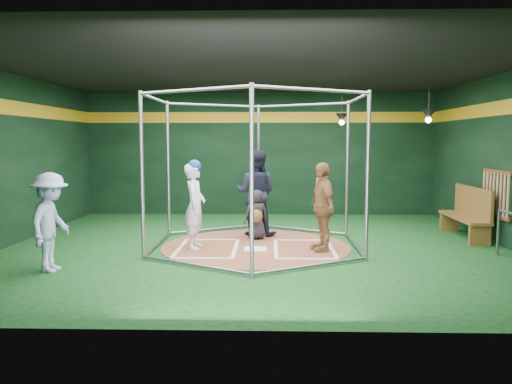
{
  "coord_description": "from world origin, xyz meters",
  "views": [
    {
      "loc": [
        0.28,
        -9.92,
        2.13
      ],
      "look_at": [
        0.0,
        0.1,
        1.1
      ],
      "focal_mm": 35.0,
      "sensor_mm": 36.0,
      "label": 1
    }
  ],
  "objects_px": {
    "batter_figure": "(195,204)",
    "umpire": "(256,193)",
    "visitor_leopard": "(322,207)",
    "dugout_bench": "(468,212)"
  },
  "relations": [
    {
      "from": "batter_figure",
      "to": "umpire",
      "type": "height_order",
      "value": "umpire"
    },
    {
      "from": "batter_figure",
      "to": "dugout_bench",
      "type": "xyz_separation_m",
      "value": [
        5.83,
        1.28,
        -0.31
      ]
    },
    {
      "from": "batter_figure",
      "to": "dugout_bench",
      "type": "relative_size",
      "value": 0.91
    },
    {
      "from": "visitor_leopard",
      "to": "dugout_bench",
      "type": "bearing_deg",
      "value": 98.32
    },
    {
      "from": "visitor_leopard",
      "to": "umpire",
      "type": "relative_size",
      "value": 0.89
    },
    {
      "from": "umpire",
      "to": "dugout_bench",
      "type": "relative_size",
      "value": 0.99
    },
    {
      "from": "batter_figure",
      "to": "dugout_bench",
      "type": "height_order",
      "value": "batter_figure"
    },
    {
      "from": "batter_figure",
      "to": "visitor_leopard",
      "type": "bearing_deg",
      "value": -3.23
    },
    {
      "from": "umpire",
      "to": "dugout_bench",
      "type": "bearing_deg",
      "value": -169.13
    },
    {
      "from": "umpire",
      "to": "visitor_leopard",
      "type": "bearing_deg",
      "value": 142.71
    }
  ]
}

